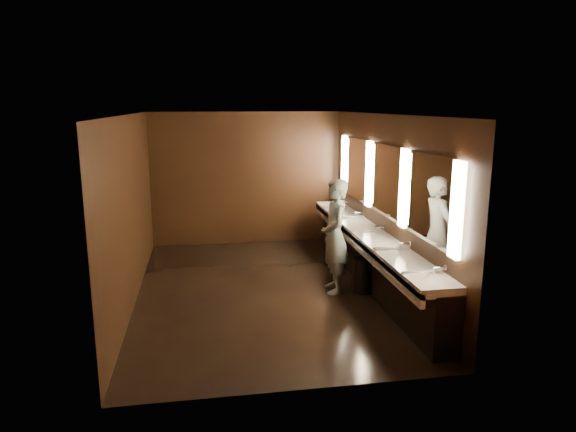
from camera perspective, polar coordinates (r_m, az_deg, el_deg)
name	(u,v)px	position (r m, az deg, el deg)	size (l,w,h in m)	color
floor	(264,290)	(8.40, -2.64, -8.26)	(6.00, 6.00, 0.00)	black
ceiling	(263,114)	(7.86, -2.85, 11.20)	(4.00, 6.00, 0.02)	#2D2D2B
wall_back	(247,179)	(10.96, -4.63, 4.15)	(4.00, 0.02, 2.80)	black
wall_front	(300,263)	(5.14, 1.30, -5.28)	(4.00, 0.02, 2.80)	black
wall_left	(131,210)	(8.03, -17.05, 0.64)	(0.02, 6.00, 2.80)	black
wall_right	(386,202)	(8.48, 10.80, 1.56)	(0.02, 6.00, 2.80)	black
sink_counter	(372,256)	(8.63, 9.27, -4.38)	(0.55, 5.40, 1.01)	black
mirror_band	(385,180)	(8.42, 10.77, 3.90)	(0.06, 5.03, 1.15)	#FFE2B5
person	(335,236)	(8.13, 5.21, -2.27)	(0.66, 0.44, 1.82)	#83ACC4
trash_bin	(364,275)	(8.36, 8.45, -6.47)	(0.36, 0.36, 0.56)	black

